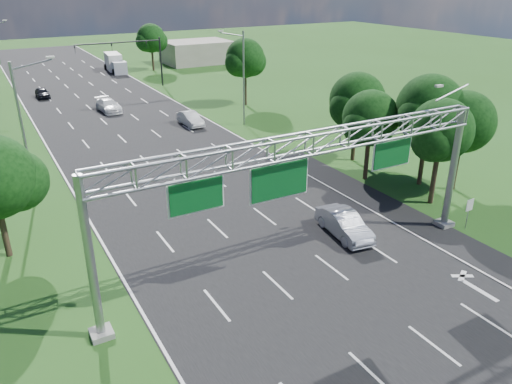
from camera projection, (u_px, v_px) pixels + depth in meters
ground at (181, 171)px, 42.29m from camera, size 220.00×220.00×0.00m
road at (181, 171)px, 42.29m from camera, size 18.00×180.00×0.02m
road_flare at (407, 218)px, 34.14m from camera, size 3.00×30.00×0.02m
sign_gantry at (310, 155)px, 25.33m from camera, size 23.50×1.00×9.56m
regulatory_sign at (469, 208)px, 32.12m from camera, size 0.60×0.08×2.10m
traffic_signal at (137, 52)px, 71.53m from camera, size 12.21×0.24×7.00m
streetlight_l_near at (25, 126)px, 34.96m from camera, size 2.97×0.22×10.16m
streetlight_r_mid at (242, 74)px, 53.15m from camera, size 2.97×0.22×10.16m
tree_cluster_right at (410, 116)px, 38.23m from camera, size 9.91×14.60×8.68m
tree_verge_rd at (246, 60)px, 61.70m from camera, size 5.76×4.80×8.28m
tree_verge_re at (152, 40)px, 84.90m from camera, size 5.76×4.80×7.84m
building_right at (197, 52)px, 93.82m from camera, size 12.00×9.00×4.00m
silver_sedan at (344, 224)px, 31.57m from camera, size 2.22×4.95×1.58m
car_queue_a at (108, 105)px, 60.51m from camera, size 2.42×5.25×1.49m
car_queue_c at (42, 93)px, 67.34m from camera, size 1.61×3.92×1.33m
car_queue_d at (190, 119)px, 54.92m from camera, size 1.64×4.50×1.47m
box_truck at (115, 63)px, 85.58m from camera, size 2.77×7.94×2.94m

